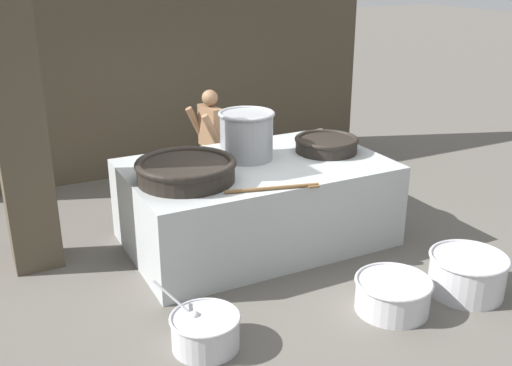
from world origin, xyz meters
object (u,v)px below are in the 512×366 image
(prep_bowl_vegetables, at_px, (205,330))
(prep_bowl_meat, at_px, (393,293))
(giant_wok_near, at_px, (186,170))
(prep_bowl_extra, at_px, (467,272))
(giant_wok_far, at_px, (326,144))
(cook, at_px, (210,142))
(stock_pot, at_px, (247,134))

(prep_bowl_vegetables, distance_m, prep_bowl_meat, 1.90)
(prep_bowl_vegetables, bearing_deg, prep_bowl_meat, -8.52)
(giant_wok_near, xyz_separation_m, prep_bowl_vegetables, (-0.45, -1.56, -0.96))
(giant_wok_near, bearing_deg, prep_bowl_extra, -39.56)
(prep_bowl_vegetables, height_order, prep_bowl_extra, prep_bowl_vegetables)
(giant_wok_far, distance_m, prep_bowl_extra, 2.32)
(giant_wok_near, height_order, cook, cook)
(stock_pot, distance_m, prep_bowl_vegetables, 2.66)
(stock_pot, bearing_deg, giant_wok_near, -156.31)
(giant_wok_near, relative_size, cook, 0.69)
(prep_bowl_vegetables, bearing_deg, cook, 65.99)
(stock_pot, distance_m, prep_bowl_meat, 2.56)
(giant_wok_far, height_order, prep_bowl_vegetables, giant_wok_far)
(giant_wok_near, relative_size, giant_wok_far, 1.38)
(cook, distance_m, prep_bowl_meat, 3.59)
(giant_wok_near, bearing_deg, prep_bowl_vegetables, -106.09)
(prep_bowl_vegetables, relative_size, prep_bowl_extra, 0.88)
(prep_bowl_meat, xyz_separation_m, prep_bowl_extra, (0.90, -0.09, 0.05))
(giant_wok_near, relative_size, prep_bowl_vegetables, 1.55)
(giant_wok_far, relative_size, stock_pot, 1.17)
(stock_pot, xyz_separation_m, prep_bowl_extra, (1.39, -2.34, -1.07))
(prep_bowl_extra, bearing_deg, prep_bowl_vegetables, 172.46)
(cook, relative_size, prep_bowl_extra, 1.98)
(giant_wok_far, distance_m, cook, 1.77)
(prep_bowl_meat, bearing_deg, stock_pot, 102.38)
(prep_bowl_vegetables, xyz_separation_m, prep_bowl_meat, (1.88, -0.28, 0.01))
(stock_pot, xyz_separation_m, prep_bowl_vegetables, (-1.39, -1.97, -1.13))
(giant_wok_far, relative_size, prep_bowl_vegetables, 1.12)
(cook, distance_m, prep_bowl_extra, 3.88)
(stock_pot, relative_size, cook, 0.43)
(stock_pot, distance_m, cook, 1.32)
(stock_pot, distance_m, prep_bowl_extra, 2.92)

